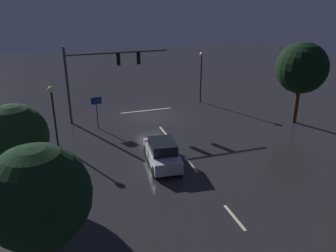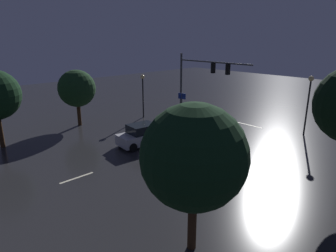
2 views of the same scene
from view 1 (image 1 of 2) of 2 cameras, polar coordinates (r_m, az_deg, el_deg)
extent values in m
plane|color=#232326|center=(31.64, -2.88, 1.69)|extent=(80.00, 80.00, 0.00)
cylinder|color=#383A3D|center=(30.08, -16.40, 6.33)|extent=(0.22, 0.22, 6.58)
cylinder|color=#383A3D|center=(29.97, -8.38, 12.00)|extent=(8.77, 0.14, 0.14)
cube|color=black|center=(30.06, -8.32, 10.92)|extent=(0.32, 0.36, 1.00)
sphere|color=black|center=(30.19, -8.42, 11.58)|extent=(0.20, 0.20, 0.20)
sphere|color=black|center=(30.25, -8.39, 10.99)|extent=(0.20, 0.20, 0.20)
sphere|color=#19F24C|center=(30.31, -8.36, 10.39)|extent=(0.20, 0.20, 0.20)
cube|color=black|center=(30.41, -5.01, 11.19)|extent=(0.32, 0.36, 1.00)
sphere|color=black|center=(30.53, -5.12, 11.84)|extent=(0.20, 0.20, 0.20)
sphere|color=black|center=(30.59, -5.10, 11.25)|extent=(0.20, 0.20, 0.20)
sphere|color=#19F24C|center=(30.65, -5.08, 10.66)|extent=(0.20, 0.20, 0.20)
cube|color=beige|center=(28.06, -0.70, -0.95)|extent=(0.16, 2.20, 0.01)
cube|color=beige|center=(22.95, 3.85, -6.43)|extent=(0.16, 2.20, 0.01)
cube|color=beige|center=(18.38, 11.03, -14.72)|extent=(0.16, 2.20, 0.01)
cube|color=beige|center=(33.10, -3.63, 2.60)|extent=(5.00, 0.16, 0.01)
cube|color=#B7B7BC|center=(22.79, -1.02, -4.85)|extent=(2.19, 4.45, 0.80)
cube|color=black|center=(22.29, -0.92, -3.37)|extent=(1.79, 2.24, 0.68)
cylinder|color=black|center=(24.19, -3.75, -3.98)|extent=(0.28, 0.70, 0.68)
cylinder|color=black|center=(24.48, 0.14, -3.61)|extent=(0.28, 0.70, 0.68)
cylinder|color=black|center=(21.39, -2.33, -7.61)|extent=(0.28, 0.70, 0.68)
cylinder|color=black|center=(21.71, 2.06, -7.12)|extent=(0.28, 0.70, 0.68)
sphere|color=#F9EFC6|center=(24.54, -3.53, -2.74)|extent=(0.20, 0.20, 0.20)
sphere|color=#F9EFC6|center=(24.76, -0.56, -2.46)|extent=(0.20, 0.20, 0.20)
cylinder|color=black|center=(35.14, 5.50, 7.70)|extent=(0.14, 0.14, 4.75)
sphere|color=#F9D88C|center=(34.62, 5.65, 11.81)|extent=(0.44, 0.44, 0.44)
cylinder|color=black|center=(26.19, -18.36, 1.07)|extent=(0.14, 0.14, 4.14)
sphere|color=#F9D88C|center=(25.53, -18.95, 5.80)|extent=(0.44, 0.44, 0.44)
cylinder|color=#383A3D|center=(28.86, -11.74, 2.18)|extent=(0.09, 0.09, 2.78)
cube|color=navy|center=(28.54, -11.90, 4.15)|extent=(0.90, 0.19, 0.60)
cylinder|color=#382314|center=(20.84, -23.12, -7.81)|extent=(0.36, 0.36, 2.30)
sphere|color=#163319|center=(19.82, -24.15, -1.56)|extent=(3.50, 3.50, 3.50)
cylinder|color=#382314|center=(31.53, 20.61, 3.34)|extent=(0.36, 0.36, 3.24)
sphere|color=black|center=(30.75, 21.40, 9.03)|extent=(4.27, 4.27, 4.27)
sphere|color=black|center=(12.93, -20.91, -10.90)|extent=(3.79, 3.79, 3.79)
camera|label=2|loc=(24.32, 58.77, 5.49)|focal=31.75mm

